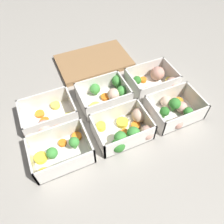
# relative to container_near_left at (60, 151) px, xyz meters

# --- Properties ---
(ground_plane) EXTENTS (4.00, 4.00, 0.00)m
(ground_plane) POSITION_rel_container_near_left_xyz_m (0.19, 0.07, -0.02)
(ground_plane) COLOR gray
(container_near_left) EXTENTS (0.16, 0.12, 0.06)m
(container_near_left) POSITION_rel_container_near_left_xyz_m (0.00, 0.00, 0.00)
(container_near_left) COLOR silver
(container_near_left) RESTS_ON ground_plane
(container_near_center) EXTENTS (0.18, 0.13, 0.06)m
(container_near_center) POSITION_rel_container_near_left_xyz_m (0.20, -0.01, 0.00)
(container_near_center) COLOR silver
(container_near_center) RESTS_ON ground_plane
(container_near_right) EXTENTS (0.16, 0.13, 0.06)m
(container_near_right) POSITION_rel_container_near_left_xyz_m (0.37, -0.00, 0.00)
(container_near_right) COLOR silver
(container_near_right) RESTS_ON ground_plane
(container_far_left) EXTENTS (0.17, 0.14, 0.06)m
(container_far_left) POSITION_rel_container_near_left_xyz_m (-0.01, 0.12, 0.00)
(container_far_left) COLOR silver
(container_far_left) RESTS_ON ground_plane
(container_far_center) EXTENTS (0.17, 0.12, 0.06)m
(container_far_center) POSITION_rel_container_near_left_xyz_m (0.20, 0.15, 0.00)
(container_far_center) COLOR silver
(container_far_center) RESTS_ON ground_plane
(container_far_right) EXTENTS (0.18, 0.13, 0.06)m
(container_far_right) POSITION_rel_container_near_left_xyz_m (0.39, 0.14, 0.00)
(container_far_right) COLOR silver
(container_far_right) RESTS_ON ground_plane
(cutting_board) EXTENTS (0.28, 0.18, 0.02)m
(cutting_board) POSITION_rel_container_near_left_xyz_m (0.23, 0.35, -0.01)
(cutting_board) COLOR olive
(cutting_board) RESTS_ON ground_plane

